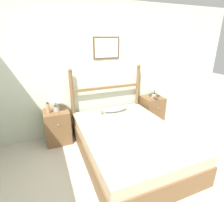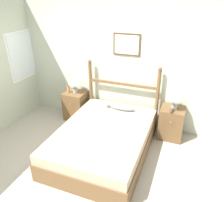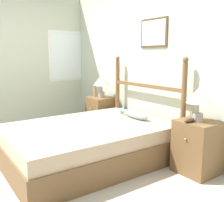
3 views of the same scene
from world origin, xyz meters
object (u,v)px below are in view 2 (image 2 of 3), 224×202
Objects in this scene: table_lamp_right at (176,95)px; model_boat at (172,110)px; table_lamp_left at (75,80)px; bottle at (68,88)px; nightstand_left at (76,105)px; nightstand_right at (171,123)px; fish_pillow at (121,107)px; bed at (104,140)px.

table_lamp_right reaches higher than model_boat.
table_lamp_left is 1.85× the size of bottle.
model_boat is at bearing -2.18° from bottle.
nightstand_right is (2.09, 0.00, 0.00)m from nightstand_left.
model_boat is (2.05, -0.13, -0.26)m from table_lamp_left.
nightstand_left is 0.60m from table_lamp_left.
bottle is 0.38× the size of fish_pillow.
bottle is (-1.17, 0.83, 0.49)m from bed.
table_lamp_left is at bearing 176.28° from model_boat.
fish_pillow is at bearing -3.92° from bottle.
nightstand_left reaches higher than fish_pillow.
nightstand_right is 0.37m from model_boat.
bottle is 1.25m from fish_pillow.
nightstand_right is 3.36× the size of model_boat.
bed is at bearing -144.01° from model_boat.
nightstand_right is 1.60× the size of table_lamp_left.
nightstand_left is 1.60× the size of table_lamp_right.
model_boat is at bearing 35.99° from bed.
model_boat is (2.07, -0.13, 0.34)m from nightstand_left.
nightstand_left is at bearing 179.28° from table_lamp_right.
nightstand_right is 2.26m from bottle.
bed is 3.69× the size of fish_pillow.
nightstand_left reaches higher than bed.
model_boat is at bearing -98.72° from nightstand_right.
bed is at bearing -35.26° from bottle.
nightstand_left is 1.13× the size of fish_pillow.
table_lamp_left reaches higher than nightstand_left.
model_boat is (-0.03, -0.11, -0.26)m from table_lamp_right.
nightstand_right is 0.60m from table_lamp_right.
nightstand_right is at bearing 81.28° from model_boat.
table_lamp_left reaches higher than bed.
nightstand_left is 1.00× the size of nightstand_right.
nightstand_left is 3.36× the size of model_boat.
nightstand_right is at bearing 7.64° from fish_pillow.
fish_pillow is at bearing -179.97° from model_boat.
nightstand_left is 1.13m from fish_pillow.
nightstand_right reaches higher than bed.
nightstand_left is at bearing 173.14° from fish_pillow.
bottle is at bearing 177.82° from model_boat.
model_boat is 0.98m from fish_pillow.
bed is at bearing -40.49° from table_lamp_left.
table_lamp_right is 1.85× the size of bottle.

